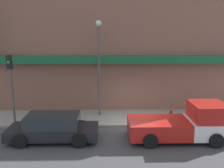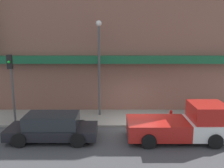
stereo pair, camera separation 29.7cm
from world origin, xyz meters
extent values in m
plane|color=#424244|center=(0.00, 0.00, 0.00)|extent=(80.00, 80.00, 0.00)
cube|color=gray|center=(0.00, 1.55, 0.07)|extent=(36.00, 3.10, 0.13)
cube|color=brown|center=(0.00, 4.60, 4.53)|extent=(19.80, 3.00, 9.05)
cube|color=#195B38|center=(0.00, 2.80, 3.67)|extent=(18.22, 0.60, 0.50)
cube|color=white|center=(3.42, -1.70, 0.64)|extent=(2.02, 2.05, 0.81)
cube|color=#B21E19|center=(3.42, -1.70, 1.47)|extent=(1.72, 1.89, 0.85)
cube|color=#B21E19|center=(0.89, -1.70, 0.64)|extent=(3.04, 2.05, 0.81)
cylinder|color=black|center=(3.48, -0.68, 0.36)|extent=(0.72, 0.22, 0.72)
cylinder|color=black|center=(3.48, -2.73, 0.36)|extent=(0.72, 0.22, 0.72)
cylinder|color=black|center=(0.34, -0.68, 0.36)|extent=(0.72, 0.22, 0.72)
cylinder|color=black|center=(0.34, -2.73, 0.36)|extent=(0.72, 0.22, 0.72)
cube|color=black|center=(-4.45, -1.70, 0.46)|extent=(4.53, 1.77, 0.49)
cube|color=#23282D|center=(-4.45, -1.70, 1.03)|extent=(2.63, 1.59, 0.65)
cylinder|color=black|center=(-3.04, -0.82, 0.36)|extent=(0.72, 0.22, 0.72)
cylinder|color=black|center=(-3.04, -2.59, 0.36)|extent=(0.72, 0.22, 0.72)
cylinder|color=black|center=(-5.85, -0.82, 0.36)|extent=(0.72, 0.22, 0.72)
cylinder|color=black|center=(-5.85, -2.59, 0.36)|extent=(0.72, 0.22, 0.72)
cylinder|color=red|center=(2.21, 0.90, 0.38)|extent=(0.19, 0.19, 0.49)
sphere|color=red|center=(2.21, 0.90, 0.69)|extent=(0.18, 0.18, 0.18)
cylinder|color=#4C4C4C|center=(-2.22, 1.99, 2.97)|extent=(0.14, 0.14, 5.67)
sphere|color=silver|center=(-2.22, 1.99, 5.98)|extent=(0.36, 0.36, 0.36)
cylinder|color=#4C4C4C|center=(-7.17, 0.42, 2.16)|extent=(0.12, 0.12, 4.06)
cube|color=black|center=(-7.17, 0.26, 3.80)|extent=(0.28, 0.20, 0.80)
sphere|color=green|center=(-7.17, 0.14, 3.80)|extent=(0.16, 0.16, 0.16)
camera|label=1|loc=(-1.70, -13.71, 5.30)|focal=40.00mm
camera|label=2|loc=(-1.40, -13.71, 5.30)|focal=40.00mm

